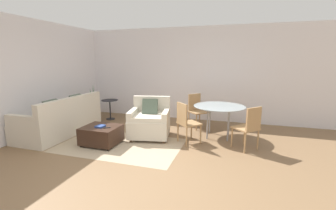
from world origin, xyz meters
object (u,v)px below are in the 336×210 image
(couch, at_px, (62,122))
(dining_chair_near_right, at_px, (249,125))
(side_table, at_px, (110,106))
(dining_table, at_px, (219,109))
(ottoman, at_px, (101,134))
(tv_remote_primary, at_px, (107,128))
(dining_chair_near_left, at_px, (186,120))
(dining_chair_far_left, at_px, (196,108))
(book_stack, at_px, (100,126))
(armchair, at_px, (150,122))
(potted_plant, at_px, (94,112))

(couch, xyz_separation_m, dining_chair_near_right, (4.34, 0.27, 0.21))
(side_table, height_order, dining_table, dining_table)
(ottoman, relative_size, dining_table, 0.64)
(couch, relative_size, tv_remote_primary, 14.79)
(dining_chair_near_left, distance_m, dining_chair_near_right, 1.29)
(ottoman, height_order, dining_chair_near_right, dining_chair_near_right)
(tv_remote_primary, distance_m, dining_chair_far_left, 2.48)
(couch, relative_size, book_stack, 10.82)
(armchair, bearing_deg, potted_plant, 155.63)
(dining_chair_near_right, bearing_deg, dining_table, 135.00)
(tv_remote_primary, relative_size, dining_chair_near_left, 0.16)
(book_stack, distance_m, dining_chair_near_right, 3.07)
(side_table, bearing_deg, dining_chair_near_left, -26.03)
(tv_remote_primary, distance_m, dining_table, 2.56)
(side_table, distance_m, dining_table, 3.38)
(side_table, height_order, dining_chair_near_right, dining_chair_near_right)
(dining_table, bearing_deg, couch, -166.13)
(tv_remote_primary, relative_size, side_table, 0.23)
(side_table, xyz_separation_m, dining_chair_near_left, (2.67, -1.30, 0.09))
(couch, distance_m, dining_chair_far_left, 3.43)
(book_stack, bearing_deg, dining_table, 28.59)
(couch, xyz_separation_m, armchair, (2.15, 0.43, 0.06))
(couch, relative_size, side_table, 3.42)
(book_stack, height_order, dining_table, dining_table)
(ottoman, height_order, book_stack, book_stack)
(tv_remote_primary, height_order, potted_plant, potted_plant)
(ottoman, distance_m, potted_plant, 2.33)
(book_stack, height_order, dining_chair_far_left, dining_chair_far_left)
(dining_chair_near_left, xyz_separation_m, dining_chair_far_left, (0.00, 1.29, 0.00))
(armchair, height_order, dining_table, armchair)
(dining_table, height_order, dining_chair_near_right, dining_chair_near_right)
(couch, distance_m, side_table, 1.62)
(armchair, height_order, potted_plant, potted_plant)
(side_table, xyz_separation_m, dining_table, (3.31, -0.66, 0.24))
(side_table, bearing_deg, dining_chair_far_left, -0.30)
(side_table, distance_m, dining_chair_far_left, 2.67)
(armchair, xyz_separation_m, dining_table, (1.55, 0.48, 0.30))
(side_table, height_order, dining_chair_far_left, dining_chair_far_left)
(armchair, distance_m, ottoman, 1.13)
(tv_remote_primary, height_order, dining_chair_near_right, dining_chair_near_right)
(couch, height_order, potted_plant, potted_plant)
(ottoman, height_order, side_table, side_table)
(dining_table, distance_m, dining_chair_far_left, 0.92)
(tv_remote_primary, xyz_separation_m, dining_table, (2.19, 1.30, 0.27))
(book_stack, bearing_deg, ottoman, 106.03)
(couch, bearing_deg, dining_chair_far_left, 27.03)
(couch, bearing_deg, dining_chair_near_left, 5.03)
(dining_chair_near_left, distance_m, dining_chair_far_left, 1.29)
(couch, height_order, dining_chair_near_right, couch)
(dining_chair_near_right, bearing_deg, armchair, 175.72)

